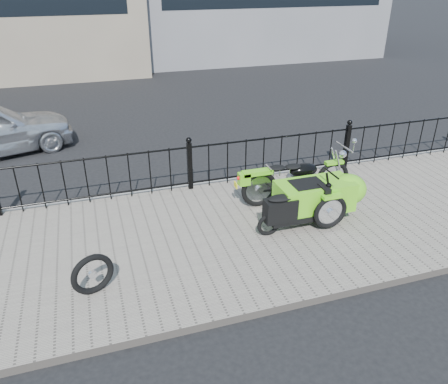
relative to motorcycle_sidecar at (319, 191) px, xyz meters
name	(u,v)px	position (x,y,z in m)	size (l,w,h in m)	color
ground	(209,225)	(-1.90, 0.41, -0.59)	(120.00, 120.00, 0.00)	black
sidewalk	(217,237)	(-1.90, -0.09, -0.53)	(30.00, 3.80, 0.12)	gray
curb	(189,188)	(-1.90, 1.85, -0.53)	(30.00, 0.10, 0.12)	gray
iron_fence	(190,167)	(-1.90, 1.71, -0.01)	(14.11, 0.11, 1.08)	black
motorcycle_sidecar	(319,191)	(0.00, 0.00, 0.00)	(2.28, 1.48, 0.98)	black
scooter	(293,211)	(-0.67, -0.36, -0.09)	(1.45, 0.42, 0.98)	black
spare_tire	(93,274)	(-3.89, -0.97, -0.18)	(0.60, 0.60, 0.09)	black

